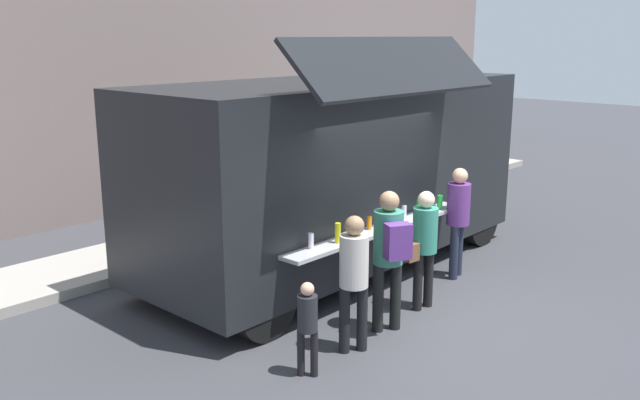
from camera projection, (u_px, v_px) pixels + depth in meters
name	position (u px, v px, depth m)	size (l,w,h in m)	color
ground_plane	(425.00, 311.00, 9.03)	(60.00, 60.00, 0.00)	#38383D
curb_strip	(13.00, 289.00, 9.63)	(28.00, 1.60, 0.15)	#9E998E
food_truck_main	(337.00, 168.00, 10.39)	(6.58, 3.23, 3.57)	black
trash_bin	(386.00, 179.00, 15.28)	(0.60, 0.60, 0.86)	#2C6138
customer_front_ordering	(424.00, 240.00, 8.91)	(0.53, 0.33, 1.62)	black
customer_mid_with_backpack	(389.00, 247.00, 8.18)	(0.49, 0.58, 1.78)	black
customer_rear_waiting	(354.00, 272.00, 7.67)	(0.33, 0.33, 1.63)	black
customer_extra_browsing	(458.00, 213.00, 10.09)	(0.35, 0.34, 1.69)	#202536
child_near_queue	(308.00, 321.00, 7.18)	(0.22, 0.22, 1.07)	black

